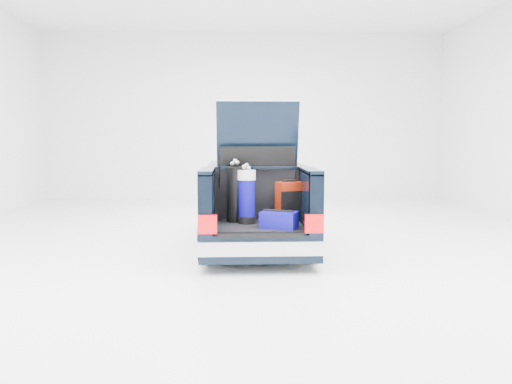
{
  "coord_description": "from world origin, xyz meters",
  "views": [
    {
      "loc": [
        -0.39,
        -9.54,
        1.94
      ],
      "look_at": [
        0.0,
        -0.5,
        0.99
      ],
      "focal_mm": 38.0,
      "sensor_mm": 36.0,
      "label": 1
    }
  ],
  "objects_px": {
    "car": "(255,206)",
    "blue_duffel": "(279,220)",
    "red_suitcase": "(290,201)",
    "blue_golf_bag": "(247,196)",
    "black_golf_bag": "(235,194)"
  },
  "relations": [
    {
      "from": "car",
      "to": "black_golf_bag",
      "type": "height_order",
      "value": "car"
    },
    {
      "from": "red_suitcase",
      "to": "black_golf_bag",
      "type": "height_order",
      "value": "black_golf_bag"
    },
    {
      "from": "blue_duffel",
      "to": "black_golf_bag",
      "type": "bearing_deg",
      "value": 157.53
    },
    {
      "from": "red_suitcase",
      "to": "blue_golf_bag",
      "type": "bearing_deg",
      "value": 175.77
    },
    {
      "from": "car",
      "to": "black_golf_bag",
      "type": "distance_m",
      "value": 1.4
    },
    {
      "from": "red_suitcase",
      "to": "black_golf_bag",
      "type": "relative_size",
      "value": 0.67
    },
    {
      "from": "car",
      "to": "blue_duffel",
      "type": "xyz_separation_m",
      "value": [
        0.28,
        -1.91,
        0.05
      ]
    },
    {
      "from": "car",
      "to": "red_suitcase",
      "type": "bearing_deg",
      "value": -68.03
    },
    {
      "from": "car",
      "to": "blue_golf_bag",
      "type": "height_order",
      "value": "car"
    },
    {
      "from": "red_suitcase",
      "to": "blue_duffel",
      "type": "xyz_separation_m",
      "value": [
        -0.22,
        -0.67,
        -0.18
      ]
    },
    {
      "from": "car",
      "to": "blue_golf_bag",
      "type": "distance_m",
      "value": 1.5
    },
    {
      "from": "black_golf_bag",
      "to": "blue_duffel",
      "type": "height_order",
      "value": "black_golf_bag"
    },
    {
      "from": "blue_golf_bag",
      "to": "blue_duffel",
      "type": "relative_size",
      "value": 1.55
    },
    {
      "from": "car",
      "to": "blue_duffel",
      "type": "bearing_deg",
      "value": -81.73
    },
    {
      "from": "black_golf_bag",
      "to": "blue_golf_bag",
      "type": "relative_size",
      "value": 1.05
    }
  ]
}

